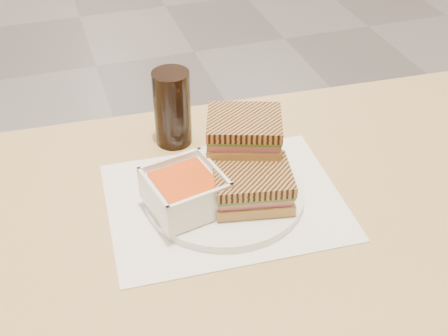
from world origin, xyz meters
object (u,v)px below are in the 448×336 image
object	(u,v)px
main_table	(239,270)
panini_lower	(252,185)
soup_bowl	(185,192)
cola_glass	(172,108)
plate	(224,194)

from	to	relation	value
main_table	panini_lower	world-z (taller)	panini_lower
soup_bowl	cola_glass	size ratio (longest dim) A/B	0.91
main_table	panini_lower	bearing A→B (deg)	41.85
main_table	cola_glass	xyz separation A→B (m)	(-0.04, 0.24, 0.18)
main_table	soup_bowl	bearing A→B (deg)	151.50
main_table	soup_bowl	world-z (taller)	soup_bowl
soup_bowl	cola_glass	world-z (taller)	cola_glass
soup_bowl	panini_lower	size ratio (longest dim) A/B	0.94
main_table	soup_bowl	xyz separation A→B (m)	(-0.08, 0.04, 0.16)
main_table	cola_glass	bearing A→B (deg)	100.49
plate	cola_glass	size ratio (longest dim) A/B	1.83
panini_lower	cola_glass	bearing A→B (deg)	108.32
panini_lower	soup_bowl	bearing A→B (deg)	170.65
plate	soup_bowl	world-z (taller)	soup_bowl
soup_bowl	cola_glass	xyz separation A→B (m)	(0.03, 0.20, 0.03)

